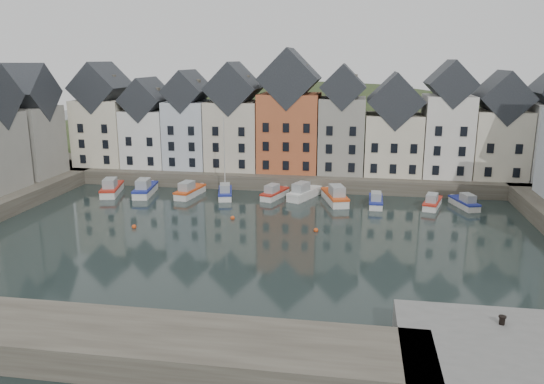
# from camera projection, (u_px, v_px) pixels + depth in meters

# --- Properties ---
(ground) EXTENTS (260.00, 260.00, 0.00)m
(ground) POSITION_uv_depth(u_px,v_px,m) (253.00, 244.00, 53.60)
(ground) COLOR black
(ground) RESTS_ON ground
(far_quay) EXTENTS (90.00, 16.00, 2.00)m
(far_quay) POSITION_uv_depth(u_px,v_px,m) (290.00, 173.00, 82.08)
(far_quay) COLOR #443E34
(far_quay) RESTS_ON ground
(near_wall) EXTENTS (50.00, 6.00, 2.00)m
(near_wall) POSITION_uv_depth(u_px,v_px,m) (32.00, 336.00, 33.86)
(near_wall) COLOR #443E34
(near_wall) RESTS_ON ground
(hillside) EXTENTS (153.60, 70.40, 64.00)m
(hillside) POSITION_uv_depth(u_px,v_px,m) (305.00, 236.00, 111.59)
(hillside) COLOR #26381C
(hillside) RESTS_ON ground
(far_terrace) EXTENTS (72.37, 8.16, 17.78)m
(far_terrace) POSITION_uv_depth(u_px,v_px,m) (311.00, 124.00, 77.74)
(far_terrace) COLOR beige
(far_terrace) RESTS_ON far_quay
(left_terrace) EXTENTS (7.65, 17.00, 15.69)m
(left_terrace) POSITION_uv_depth(u_px,v_px,m) (5.00, 131.00, 69.98)
(left_terrace) COLOR gray
(left_terrace) RESTS_ON left_quay
(mooring_buoys) EXTENTS (20.50, 5.50, 0.50)m
(mooring_buoys) POSITION_uv_depth(u_px,v_px,m) (227.00, 225.00, 59.30)
(mooring_buoys) COLOR #D84A19
(mooring_buoys) RESTS_ON ground
(boat_a) EXTENTS (3.66, 7.03, 2.58)m
(boat_a) POSITION_uv_depth(u_px,v_px,m) (112.00, 189.00, 73.20)
(boat_a) COLOR silver
(boat_a) RESTS_ON ground
(boat_b) EXTENTS (3.06, 7.00, 2.60)m
(boat_b) POSITION_uv_depth(u_px,v_px,m) (145.00, 189.00, 72.80)
(boat_b) COLOR silver
(boat_b) RESTS_ON ground
(boat_c) EXTENTS (2.89, 6.42, 2.38)m
(boat_c) POSITION_uv_depth(u_px,v_px,m) (189.00, 191.00, 72.06)
(boat_c) COLOR silver
(boat_c) RESTS_ON ground
(boat_d) EXTENTS (3.07, 5.99, 10.96)m
(boat_d) POSITION_uv_depth(u_px,v_px,m) (225.00, 192.00, 71.44)
(boat_d) COLOR silver
(boat_d) RESTS_ON ground
(boat_e) EXTENTS (3.37, 5.87, 2.15)m
(boat_e) POSITION_uv_depth(u_px,v_px,m) (274.00, 193.00, 71.21)
(boat_e) COLOR silver
(boat_e) RESTS_ON ground
(boat_f) EXTENTS (4.40, 6.74, 2.48)m
(boat_f) POSITION_uv_depth(u_px,v_px,m) (304.00, 193.00, 71.05)
(boat_f) COLOR silver
(boat_f) RESTS_ON ground
(boat_g) EXTENTS (4.08, 7.32, 2.69)m
(boat_g) POSITION_uv_depth(u_px,v_px,m) (335.00, 197.00, 68.85)
(boat_g) COLOR silver
(boat_g) RESTS_ON ground
(boat_h) EXTENTS (1.80, 5.51, 2.10)m
(boat_h) POSITION_uv_depth(u_px,v_px,m) (376.00, 201.00, 67.39)
(boat_h) COLOR silver
(boat_h) RESTS_ON ground
(boat_i) EXTENTS (3.10, 5.70, 2.09)m
(boat_i) POSITION_uv_depth(u_px,v_px,m) (432.00, 203.00, 66.61)
(boat_i) COLOR silver
(boat_i) RESTS_ON ground
(boat_j) EXTENTS (3.26, 5.66, 2.08)m
(boat_j) POSITION_uv_depth(u_px,v_px,m) (465.00, 203.00, 66.62)
(boat_j) COLOR silver
(boat_j) RESTS_ON ground
(mooring_bollard) EXTENTS (0.48, 0.48, 0.56)m
(mooring_bollard) POSITION_uv_depth(u_px,v_px,m) (502.00, 320.00, 33.19)
(mooring_bollard) COLOR black
(mooring_bollard) RESTS_ON near_quay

